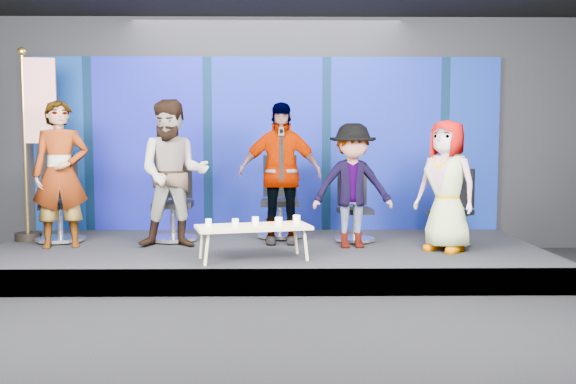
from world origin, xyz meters
name	(u,v)px	position (x,y,z in m)	size (l,w,h in m)	color
ground	(260,324)	(0.00, 0.00, 0.00)	(10.00, 10.00, 0.00)	black
room_walls	(259,55)	(0.00, 0.00, 2.43)	(10.02, 8.02, 3.51)	black
riser	(266,257)	(0.00, 2.50, 0.15)	(7.00, 3.00, 0.30)	black
backdrop	(267,144)	(0.00, 3.95, 1.60)	(7.00, 0.08, 2.60)	navy
chair_a	(60,213)	(-2.78, 2.88, 0.68)	(0.80, 0.80, 1.16)	silver
panelist_a	(61,174)	(-2.60, 2.40, 1.24)	(0.68, 0.45, 1.87)	black
chair_b	(174,213)	(-1.26, 2.91, 0.68)	(0.69, 0.69, 1.16)	silver
panelist_b	(173,174)	(-1.17, 2.41, 1.24)	(0.92, 0.71, 1.88)	black
chair_c	(280,211)	(0.19, 3.18, 0.68)	(0.65, 0.65, 1.15)	silver
panelist_c	(280,173)	(0.19, 2.67, 1.23)	(1.09, 0.45, 1.86)	black
chair_d	(354,218)	(1.19, 2.84, 0.62)	(0.59, 0.59, 0.98)	silver
panelist_d	(353,186)	(1.11, 2.35, 1.09)	(1.02, 0.59, 1.58)	black
chair_e	(452,220)	(2.44, 2.53, 0.63)	(0.79, 0.79, 1.00)	silver
panelist_e	(446,186)	(2.24, 2.08, 1.11)	(0.79, 0.51, 1.62)	black
coffee_table	(253,228)	(-0.12, 1.53, 0.66)	(1.38, 0.84, 0.40)	tan
mug_a	(208,223)	(-0.62, 1.45, 0.74)	(0.07, 0.07, 0.09)	white
mug_b	(235,223)	(-0.32, 1.45, 0.74)	(0.08, 0.08, 0.09)	white
mug_c	(255,221)	(-0.10, 1.59, 0.74)	(0.08, 0.08, 0.09)	white
mug_d	(279,221)	(0.17, 1.50, 0.75)	(0.08, 0.08, 0.10)	white
mug_e	(297,219)	(0.38, 1.68, 0.75)	(0.08, 0.08, 0.10)	white
flag_stand	(35,139)	(-3.12, 2.96, 1.68)	(0.60, 0.35, 2.60)	black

